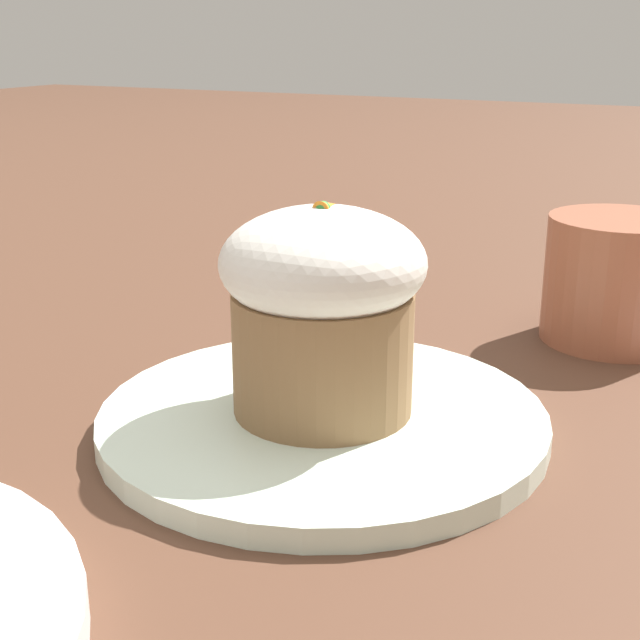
% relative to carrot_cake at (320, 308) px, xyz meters
% --- Properties ---
extents(ground_plane, '(4.00, 4.00, 0.00)m').
position_rel_carrot_cake_xyz_m(ground_plane, '(0.00, 0.00, -0.07)').
color(ground_plane, '#513323').
extents(dessert_plate, '(0.22, 0.22, 0.01)m').
position_rel_carrot_cake_xyz_m(dessert_plate, '(0.00, 0.00, -0.06)').
color(dessert_plate, silver).
rests_on(dessert_plate, ground_plane).
extents(carrot_cake, '(0.10, 0.10, 0.10)m').
position_rel_carrot_cake_xyz_m(carrot_cake, '(0.00, 0.00, 0.00)').
color(carrot_cake, olive).
rests_on(carrot_cake, dessert_plate).
extents(spoon, '(0.12, 0.03, 0.01)m').
position_rel_carrot_cake_xyz_m(spoon, '(0.02, -0.00, -0.05)').
color(spoon, '#B7B7BC').
rests_on(spoon, dessert_plate).
extents(coffee_cup, '(0.13, 0.09, 0.08)m').
position_rel_carrot_cake_xyz_m(coffee_cup, '(0.21, -0.11, -0.03)').
color(coffee_cup, '#9E563D').
rests_on(coffee_cup, ground_plane).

